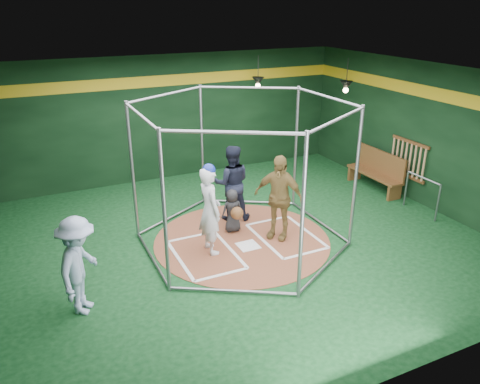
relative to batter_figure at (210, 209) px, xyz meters
name	(u,v)px	position (x,y,z in m)	size (l,w,h in m)	color
room_shell	(242,164)	(0.78, 0.15, 0.80)	(10.10, 9.10, 3.53)	black
clay_disc	(242,240)	(0.78, 0.14, -0.95)	(3.80, 3.80, 0.01)	brown
home_plate	(248,246)	(0.78, -0.16, -0.94)	(0.43, 0.43, 0.01)	white
batter_box_left	(205,254)	(-0.17, -0.11, -0.94)	(1.17, 1.77, 0.01)	white
batter_box_right	(286,236)	(1.73, -0.11, -0.94)	(1.17, 1.77, 0.01)	white
batting_cage	(242,176)	(0.78, 0.14, 0.54)	(4.05, 4.67, 3.00)	gray
bat_rack	(408,159)	(5.71, 0.54, 0.09)	(0.07, 1.25, 0.98)	brown
pendant_lamp_near	(258,81)	(2.98, 3.74, 1.78)	(0.34, 0.34, 0.90)	black
pendant_lamp_far	(346,86)	(4.78, 2.14, 1.78)	(0.34, 0.34, 0.90)	black
batter_figure	(210,209)	(0.00, 0.00, 0.00)	(0.46, 0.68, 1.91)	silver
visitor_leopard	(278,197)	(1.56, -0.04, -0.01)	(1.10, 0.46, 1.87)	#A88948
catcher_figure	(233,211)	(0.78, 0.61, -0.45)	(0.50, 0.56, 0.99)	black
umpire	(232,183)	(1.03, 1.24, -0.04)	(0.88, 0.68, 1.80)	black
bystander_blue	(79,266)	(-2.66, -0.95, -0.10)	(1.11, 0.64, 1.71)	#AFC2E8
dugout_bench	(377,170)	(5.42, 1.30, -0.41)	(0.43, 1.85, 1.08)	brown
steel_railing	(422,189)	(5.33, -0.41, -0.34)	(0.05, 1.08, 0.93)	gray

